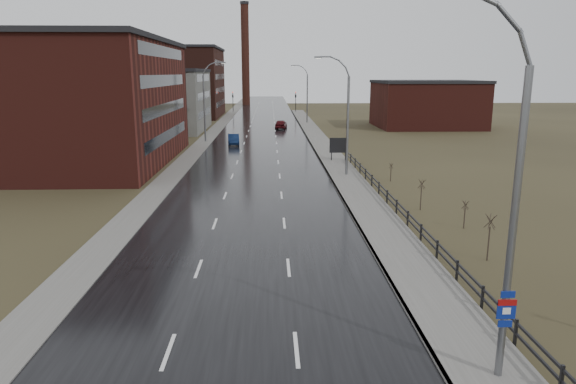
{
  "coord_description": "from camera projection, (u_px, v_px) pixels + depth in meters",
  "views": [
    {
      "loc": [
        1.41,
        -12.73,
        9.79
      ],
      "look_at": [
        2.43,
        16.47,
        3.0
      ],
      "focal_mm": 32.0,
      "sensor_mm": 36.0,
      "label": 1
    }
  ],
  "objects": [
    {
      "name": "warehouse_near",
      "position": [
        65.0,
        101.0,
        56.12
      ],
      "size": [
        22.44,
        28.56,
        13.5
      ],
      "color": "#471914",
      "rests_on": "ground"
    },
    {
      "name": "streetlight_right_far",
      "position": [
        306.0,
        94.0,
        101.14
      ],
      "size": [
        3.36,
        0.28,
        11.35
      ],
      "color": "slate",
      "rests_on": "ground"
    },
    {
      "name": "guardrail",
      "position": [
        411.0,
        220.0,
        32.57
      ],
      "size": [
        0.1,
        53.05,
        1.1
      ],
      "color": "black",
      "rests_on": "ground"
    },
    {
      "name": "warehouse_far",
      "position": [
        163.0,
        82.0,
        117.15
      ],
      "size": [
        26.52,
        24.48,
        15.5
      ],
      "color": "#331611",
      "rests_on": "ground"
    },
    {
      "name": "streetlight_main",
      "position": [
        505.0,
        200.0,
        15.41
      ],
      "size": [
        3.91,
        0.29,
        12.11
      ],
      "color": "slate",
      "rests_on": "ground"
    },
    {
      "name": "shrub_c",
      "position": [
        489.0,
        236.0,
        27.15
      ],
      "size": [
        0.6,
        0.64,
        2.55
      ],
      "color": "#382D23",
      "rests_on": "ground"
    },
    {
      "name": "road",
      "position": [
        260.0,
        143.0,
        72.96
      ],
      "size": [
        14.0,
        300.0,
        0.06
      ],
      "primitive_type": "cube",
      "color": "black",
      "rests_on": "ground"
    },
    {
      "name": "traffic_light_left",
      "position": [
        233.0,
        94.0,
        130.06
      ],
      "size": [
        0.58,
        2.73,
        5.3
      ],
      "color": "black",
      "rests_on": "ground"
    },
    {
      "name": "sidewalk_right",
      "position": [
        346.0,
        177.0,
        48.9
      ],
      "size": [
        3.2,
        180.0,
        0.18
      ],
      "primitive_type": "cube",
      "color": "#595651",
      "rests_on": "ground"
    },
    {
      "name": "shrub_e",
      "position": [
        421.0,
        194.0,
        37.28
      ],
      "size": [
        0.54,
        0.57,
        2.29
      ],
      "color": "#382D23",
      "rests_on": "ground"
    },
    {
      "name": "car_near",
      "position": [
        234.0,
        140.0,
        71.6
      ],
      "size": [
        1.9,
        4.46,
        1.43
      ],
      "primitive_type": "imported",
      "rotation": [
        0.0,
        0.0,
        0.09
      ],
      "color": "#0C1C40",
      "rests_on": "ground"
    },
    {
      "name": "warehouse_mid",
      "position": [
        158.0,
        100.0,
        88.69
      ],
      "size": [
        16.32,
        20.4,
        10.5
      ],
      "color": "slate",
      "rests_on": "ground"
    },
    {
      "name": "streetlight_right_mid",
      "position": [
        345.0,
        116.0,
        48.57
      ],
      "size": [
        3.36,
        0.28,
        11.35
      ],
      "color": "slate",
      "rests_on": "ground"
    },
    {
      "name": "building_right",
      "position": [
        427.0,
        104.0,
        94.45
      ],
      "size": [
        18.36,
        16.32,
        8.5
      ],
      "color": "#471914",
      "rests_on": "ground"
    },
    {
      "name": "car_far",
      "position": [
        281.0,
        124.0,
        91.91
      ],
      "size": [
        2.45,
        4.94,
        1.62
      ],
      "primitive_type": "imported",
      "rotation": [
        0.0,
        0.0,
        3.03
      ],
      "color": "#440B0F",
      "rests_on": "ground"
    },
    {
      "name": "sidewalk_left",
      "position": [
        202.0,
        143.0,
        72.67
      ],
      "size": [
        2.4,
        260.0,
        0.12
      ],
      "primitive_type": "cube",
      "color": "#595651",
      "rests_on": "ground"
    },
    {
      "name": "billboard",
      "position": [
        339.0,
        146.0,
        57.51
      ],
      "size": [
        2.09,
        0.17,
        2.74
      ],
      "color": "black",
      "rests_on": "ground"
    },
    {
      "name": "shrub_f",
      "position": [
        391.0,
        172.0,
        47.32
      ],
      "size": [
        0.41,
        0.43,
        1.71
      ],
      "color": "#382D23",
      "rests_on": "ground"
    },
    {
      "name": "traffic_light_right",
      "position": [
        296.0,
        94.0,
        130.6
      ],
      "size": [
        0.58,
        2.73,
        5.3
      ],
      "color": "black",
      "rests_on": "ground"
    },
    {
      "name": "shrub_d",
      "position": [
        465.0,
        214.0,
        32.89
      ],
      "size": [
        0.44,
        0.47,
        1.84
      ],
      "color": "#382D23",
      "rests_on": "ground"
    },
    {
      "name": "streetlight_left",
      "position": [
        206.0,
        101.0,
        73.33
      ],
      "size": [
        3.36,
        0.28,
        11.35
      ],
      "color": "slate",
      "rests_on": "ground"
    },
    {
      "name": "curb_right",
      "position": [
        330.0,
        177.0,
        48.85
      ],
      "size": [
        0.16,
        180.0,
        0.18
      ],
      "primitive_type": "cube",
      "color": "slate",
      "rests_on": "ground"
    },
    {
      "name": "smokestack",
      "position": [
        245.0,
        54.0,
        156.87
      ],
      "size": [
        2.7,
        2.7,
        30.7
      ],
      "color": "#331611",
      "rests_on": "ground"
    }
  ]
}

